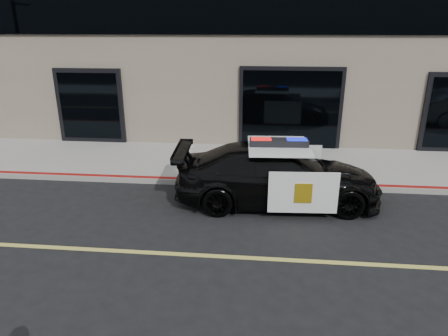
{
  "coord_description": "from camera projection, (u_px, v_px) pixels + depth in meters",
  "views": [
    {
      "loc": [
        -1.92,
        -6.53,
        4.17
      ],
      "look_at": [
        -2.78,
        2.2,
        1.0
      ],
      "focal_mm": 32.0,
      "sensor_mm": 36.0,
      "label": 1
    }
  ],
  "objects": [
    {
      "name": "police_car",
      "position": [
        277.0,
        174.0,
        9.7
      ],
      "size": [
        2.59,
        5.18,
        1.62
      ],
      "color": "black",
      "rests_on": "ground"
    },
    {
      "name": "sidewalk_n",
      "position": [
        324.0,
        166.0,
        12.24
      ],
      "size": [
        60.0,
        3.5,
        0.15
      ],
      "primitive_type": "cube",
      "color": "gray",
      "rests_on": "ground"
    },
    {
      "name": "fire_hydrant",
      "position": [
        189.0,
        155.0,
        11.73
      ],
      "size": [
        0.38,
        0.53,
        0.84
      ],
      "color": "silver",
      "rests_on": "sidewalk_n"
    },
    {
      "name": "ground",
      "position": [
        362.0,
        264.0,
        7.35
      ],
      "size": [
        120.0,
        120.0,
        0.0
      ],
      "primitive_type": "plane",
      "color": "black",
      "rests_on": "ground"
    }
  ]
}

